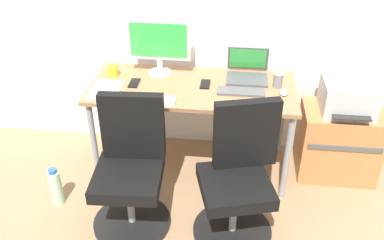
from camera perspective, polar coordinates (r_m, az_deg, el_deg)
ground_plane at (r=3.59m, az=0.09°, el=-6.21°), size 5.28×5.28×0.00m
desk at (r=3.21m, az=0.10°, el=3.34°), size 1.52×0.66×0.75m
office_chair_left at (r=2.90m, az=-8.19°, el=-6.72°), size 0.54×0.54×0.94m
office_chair_right at (r=2.82m, az=6.17°, el=-7.82°), size 0.54×0.54×0.94m
side_cabinet at (r=3.56m, az=18.86°, el=-2.79°), size 0.60×0.42×0.58m
printer at (r=3.36m, az=20.06°, el=2.91°), size 0.38×0.40×0.24m
water_bottle_on_floor at (r=3.32m, az=-17.67°, el=-8.49°), size 0.09×0.09×0.31m
desktop_monitor at (r=3.28m, az=-4.44°, el=10.16°), size 0.48×0.18×0.43m
open_laptop at (r=3.31m, az=7.36°, el=6.53°), size 0.31×0.29×0.22m
keyboard_by_monitor at (r=2.99m, az=-5.45°, el=2.69°), size 0.34×0.12×0.02m
keyboard_by_laptop at (r=3.10m, az=6.52°, el=3.77°), size 0.34×0.12×0.02m
mouse_by_monitor at (r=2.92m, az=5.13°, el=2.11°), size 0.06×0.10×0.03m
mouse_by_laptop at (r=3.13m, az=12.09°, el=3.63°), size 0.06×0.10×0.03m
coffee_mug at (r=3.36m, az=-10.50°, el=6.51°), size 0.08×0.08×0.09m
pen_cup at (r=3.21m, az=11.37°, el=5.19°), size 0.07×0.07×0.10m
phone_near_laptop at (r=3.24m, az=-7.68°, el=4.90°), size 0.07×0.14×0.01m
phone_near_monitor at (r=3.20m, az=1.77°, el=4.79°), size 0.07×0.14×0.01m
paper_pile at (r=3.18m, az=-11.39°, el=4.01°), size 0.21×0.30×0.01m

